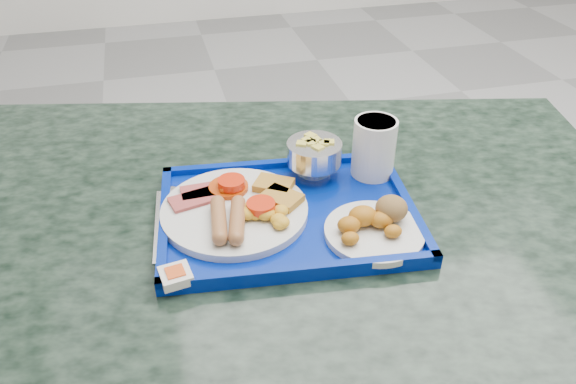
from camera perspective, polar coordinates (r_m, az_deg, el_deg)
The scene contains 10 objects.
floor at distance 2.15m, azimuth 18.61°, elevation -6.61°, with size 6.00×6.00×0.00m, color #9B9B9E.
table at distance 1.07m, azimuth -1.71°, elevation -11.08°, with size 1.44×1.12×0.80m.
tray at distance 0.91m, azimuth 0.00°, elevation -2.34°, with size 0.44×0.34×0.02m.
main_plate at distance 0.90m, azimuth -5.08°, elevation -1.66°, with size 0.24×0.24×0.04m.
bread_plate at distance 0.87m, azimuth 8.87°, elevation -3.28°, with size 0.15×0.15×0.05m.
fruit_bowl at distance 0.98m, azimuth 2.68°, elevation 3.95°, with size 0.10×0.10×0.07m.
juice_cup at distance 0.99m, azimuth 8.74°, elevation 4.66°, with size 0.07×0.07×0.10m.
spoon at distance 0.95m, azimuth -11.73°, elevation -0.81°, with size 0.03×0.16×0.01m.
knife at distance 0.90m, azimuth -12.96°, elevation -3.30°, with size 0.01×0.18×0.00m, color silver.
jam_packet at distance 0.80m, azimuth -11.34°, elevation -8.34°, with size 0.05×0.05×0.02m.
Camera 1 is at (-1.04, -1.31, 1.36)m, focal length 35.00 mm.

